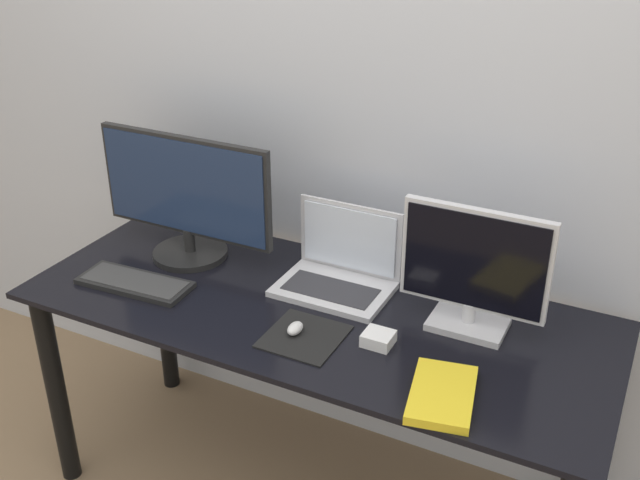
# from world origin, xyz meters

# --- Properties ---
(wall_back) EXTENTS (7.00, 0.05, 2.50)m
(wall_back) POSITION_xyz_m (0.00, 0.75, 1.25)
(wall_back) COLOR silver
(wall_back) RESTS_ON ground_plane
(desk) EXTENTS (1.72, 0.69, 0.74)m
(desk) POSITION_xyz_m (0.00, 0.34, 0.61)
(desk) COLOR black
(desk) RESTS_ON ground_plane
(monitor_left) EXTENTS (0.61, 0.24, 0.41)m
(monitor_left) POSITION_xyz_m (-0.50, 0.45, 0.95)
(monitor_left) COLOR black
(monitor_left) RESTS_ON desk
(monitor_right) EXTENTS (0.40, 0.15, 0.36)m
(monitor_right) POSITION_xyz_m (0.43, 0.45, 0.92)
(monitor_right) COLOR silver
(monitor_right) RESTS_ON desk
(laptop) EXTENTS (0.33, 0.24, 0.24)m
(laptop) POSITION_xyz_m (0.01, 0.49, 0.80)
(laptop) COLOR silver
(laptop) RESTS_ON desk
(keyboard) EXTENTS (0.36, 0.16, 0.02)m
(keyboard) POSITION_xyz_m (-0.54, 0.21, 0.75)
(keyboard) COLOR black
(keyboard) RESTS_ON desk
(mousepad) EXTENTS (0.20, 0.21, 0.00)m
(mousepad) POSITION_xyz_m (0.05, 0.20, 0.75)
(mousepad) COLOR black
(mousepad) RESTS_ON desk
(mouse) EXTENTS (0.04, 0.06, 0.03)m
(mouse) POSITION_xyz_m (0.02, 0.20, 0.76)
(mouse) COLOR silver
(mouse) RESTS_ON mousepad
(book) EXTENTS (0.19, 0.26, 0.02)m
(book) POSITION_xyz_m (0.47, 0.12, 0.76)
(book) COLOR yellow
(book) RESTS_ON desk
(power_brick) EXTENTS (0.08, 0.07, 0.03)m
(power_brick) POSITION_xyz_m (0.24, 0.26, 0.76)
(power_brick) COLOR white
(power_brick) RESTS_ON desk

